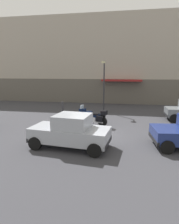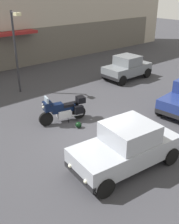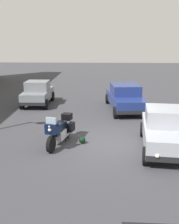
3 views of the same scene
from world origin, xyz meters
TOP-DOWN VIEW (x-y plane):
  - ground_plane at (0.00, 0.00)m, footprint 80.00×80.00m
  - motorcycle at (-0.21, 1.99)m, footprint 2.23×1.04m
  - helmet at (-0.07, 1.07)m, footprint 0.28×0.28m
  - car_hatchback_near at (-0.57, -2.19)m, footprint 4.00×2.16m
  - car_compact_side at (6.78, 4.45)m, footprint 3.49×1.72m
  - streetlamp_curbside at (0.07, 6.72)m, footprint 0.28×0.94m

SIDE VIEW (x-z plane):
  - ground_plane at x=0.00m, z-range 0.00..0.00m
  - helmet at x=-0.07m, z-range 0.00..0.28m
  - motorcycle at x=-0.21m, z-range -0.06..1.30m
  - car_compact_side at x=6.78m, z-range -0.01..1.55m
  - car_hatchback_near at x=-0.57m, z-range -0.01..1.63m
  - streetlamp_curbside at x=0.07m, z-range 0.51..5.09m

